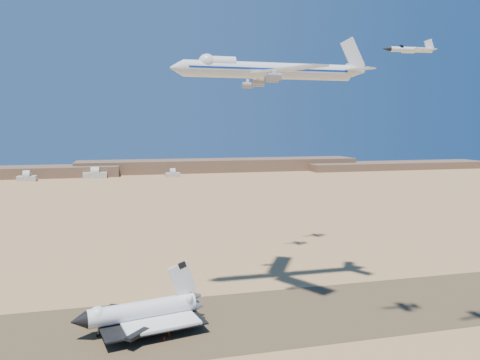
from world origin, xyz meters
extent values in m
plane|color=#A77F4A|center=(0.00, 0.00, 0.00)|extent=(1200.00, 1200.00, 0.00)
cube|color=brown|center=(0.00, 0.00, 0.03)|extent=(600.00, 50.00, 0.06)
cube|color=brown|center=(120.00, 540.00, 9.00)|extent=(420.00, 60.00, 18.00)
cube|color=brown|center=(400.00, 510.00, 5.50)|extent=(300.00, 60.00, 11.00)
cube|color=beige|center=(-140.00, 470.00, 3.25)|extent=(22.00, 14.00, 6.50)
cube|color=beige|center=(-60.00, 485.00, 3.75)|extent=(30.00, 15.00, 7.50)
cube|color=beige|center=(40.00, 475.00, 2.75)|extent=(19.00, 12.50, 5.50)
cylinder|color=silver|center=(-20.83, 0.66, 6.53)|extent=(35.32, 13.05, 6.09)
cone|color=black|center=(-40.22, -3.37, 6.53)|extent=(5.97, 6.66, 5.79)
sphere|color=silver|center=(-34.68, -2.22, 7.40)|extent=(5.66, 5.66, 5.66)
cube|color=silver|center=(-16.57, 1.54, 4.03)|extent=(28.74, 30.43, 0.98)
cube|color=black|center=(-18.70, 1.10, 3.54)|extent=(37.27, 32.20, 0.54)
cube|color=silver|center=(-6.98, 3.53, 15.01)|extent=(10.03, 2.80, 12.53)
cylinder|color=gray|center=(-34.68, -2.22, 1.74)|extent=(0.39, 0.39, 3.48)
cylinder|color=black|center=(-34.68, -2.22, 0.60)|extent=(1.27, 0.72, 1.20)
cylinder|color=gray|center=(-13.33, -3.34, 1.74)|extent=(0.39, 0.39, 3.48)
cylinder|color=black|center=(-13.33, -3.34, 0.60)|extent=(1.27, 0.72, 1.20)
cylinder|color=gray|center=(-15.55, 7.31, 1.74)|extent=(0.39, 0.39, 3.48)
cylinder|color=black|center=(-15.55, 7.31, 0.60)|extent=(1.27, 0.72, 1.20)
cylinder|color=silver|center=(28.46, 18.38, 87.57)|extent=(64.29, 6.07, 6.05)
cone|color=silver|center=(-6.04, 18.37, 87.57)|extent=(4.73, 6.05, 6.05)
sphere|color=silver|center=(4.83, 18.37, 89.74)|extent=(6.24, 6.24, 6.24)
cube|color=silver|center=(30.36, 3.26, 86.43)|extent=(20.83, 29.03, 0.66)
cube|color=silver|center=(30.35, 33.51, 86.43)|extent=(20.82, 29.04, 0.66)
cube|color=silver|center=(62.50, 12.25, 88.51)|extent=(9.70, 11.61, 0.47)
cube|color=silver|center=(62.50, 24.54, 88.51)|extent=(9.70, 11.61, 0.47)
cube|color=silver|center=(62.50, 18.39, 94.66)|extent=(10.78, 0.66, 13.51)
cylinder|color=gray|center=(26.58, 9.87, 83.60)|extent=(4.73, 2.46, 2.46)
cylinder|color=gray|center=(24.69, 1.36, 83.60)|extent=(4.73, 2.46, 2.46)
cylinder|color=gray|center=(26.57, 26.89, 83.60)|extent=(4.73, 2.46, 2.46)
cylinder|color=gray|center=(24.68, 35.40, 83.60)|extent=(4.73, 2.46, 2.46)
imported|color=red|center=(-15.32, -3.60, 0.89)|extent=(0.60, 0.71, 1.67)
imported|color=red|center=(-14.55, -10.23, 0.86)|extent=(0.88, 0.85, 1.60)
imported|color=red|center=(-12.81, -7.73, 0.98)|extent=(1.21, 0.94, 1.85)
cylinder|color=silver|center=(55.92, -29.66, 88.84)|extent=(12.85, 2.38, 1.49)
cone|color=black|center=(48.27, -29.12, 88.84)|extent=(2.86, 1.58, 1.38)
sphere|color=black|center=(52.73, -29.43, 89.37)|extent=(1.49, 1.49, 1.49)
cube|color=silver|center=(56.98, -29.73, 88.63)|extent=(4.32, 8.76, 0.27)
cube|color=silver|center=(61.23, -30.03, 88.84)|extent=(2.71, 5.48, 0.21)
cube|color=silver|center=(61.44, -30.05, 90.33)|extent=(3.23, 0.49, 3.60)
cylinder|color=silver|center=(52.13, 69.68, 92.00)|extent=(11.97, 1.66, 1.39)
cone|color=black|center=(44.97, 69.84, 92.00)|extent=(2.62, 1.35, 1.29)
sphere|color=black|center=(49.15, 69.75, 92.49)|extent=(1.39, 1.39, 1.39)
cube|color=silver|center=(53.12, 69.66, 91.80)|extent=(3.66, 8.04, 0.25)
cube|color=silver|center=(57.10, 69.57, 92.00)|extent=(2.30, 5.02, 0.20)
cube|color=silver|center=(57.30, 69.56, 93.39)|extent=(3.01, 0.32, 3.37)
cylinder|color=silver|center=(69.71, 84.48, 94.45)|extent=(12.87, 2.61, 1.49)
cone|color=black|center=(62.07, 83.81, 94.45)|extent=(2.88, 1.62, 1.39)
sphere|color=black|center=(66.53, 84.20, 94.98)|extent=(1.49, 1.49, 1.49)
cube|color=silver|center=(70.77, 84.58, 94.23)|extent=(4.47, 8.82, 0.27)
cube|color=silver|center=(75.02, 84.95, 94.45)|extent=(2.80, 5.51, 0.21)
cube|color=silver|center=(75.23, 84.97, 95.94)|extent=(3.23, 0.55, 3.60)
camera|label=1|loc=(-25.92, -151.18, 66.71)|focal=35.00mm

